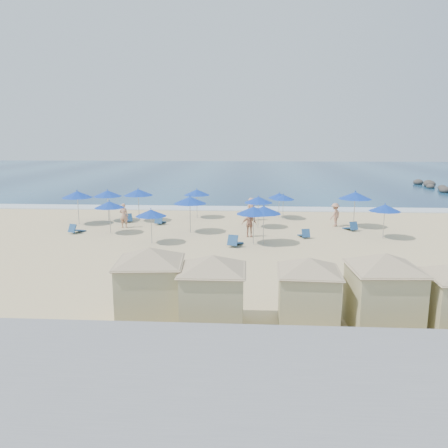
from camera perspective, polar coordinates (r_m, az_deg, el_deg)
The scene contains 33 objects.
ground at distance 24.66m, azimuth 1.84°, elevation -3.87°, with size 160.00×160.00×0.00m, color beige.
ocean at distance 79.06m, azimuth 3.01°, elevation 6.61°, with size 160.00×80.00×0.06m, color navy.
surf_line at distance 39.82m, azimuth 2.49°, elevation 2.02°, with size 160.00×2.50×0.08m, color white.
seawall at distance 11.83m, azimuth -0.15°, elevation -18.02°, with size 160.00×6.10×1.22m.
trash_bin at distance 18.92m, azimuth -1.95°, elevation -7.37°, with size 0.78×0.78×0.78m, color black.
cabana_0 at distance 15.64m, azimuth -9.64°, elevation -6.57°, with size 4.69×4.69×2.95m.
cabana_1 at distance 14.90m, azimuth -1.47°, elevation -7.61°, with size 4.51×4.51×2.83m.
cabana_2 at distance 15.31m, azimuth 10.95°, elevation -7.60°, with size 4.29×4.29×2.69m.
cabana_3 at distance 15.71m, azimuth 20.15°, elevation -7.08°, with size 4.67×4.67×2.94m.
umbrella_0 at distance 34.93m, azimuth -14.98°, elevation 3.88°, with size 2.20×2.20×2.51m.
umbrella_1 at distance 30.37m, azimuth -14.76°, elevation 2.48°, with size 2.02×2.02×2.29m.
umbrella_2 at distance 34.35m, azimuth -11.14°, elevation 4.09°, with size 2.30×2.30×2.62m.
umbrella_3 at distance 26.98m, azimuth -9.52°, elevation 1.44°, with size 1.93×1.93×2.20m.
umbrella_4 at distance 35.26m, azimuth -3.57°, elevation 4.15°, with size 2.11×2.11×2.40m.
umbrella_5 at distance 29.73m, azimuth -4.47°, elevation 3.12°, with size 2.27×2.27×2.59m.
umbrella_6 at distance 26.55m, azimuth 5.22°, elevation 1.84°, with size 2.14×2.14×2.43m.
umbrella_7 at distance 31.41m, azimuth 4.51°, elevation 3.18°, with size 2.06×2.06×2.34m.
umbrella_8 at distance 26.37m, azimuth 3.90°, elevation 1.78°, with size 2.13×2.13×2.43m.
umbrella_9 at distance 34.97m, azimuth 7.76°, elevation 3.50°, with size 1.79×1.79×2.04m.
umbrella_10 at distance 32.70m, azimuth 16.76°, elevation 3.59°, with size 2.37×2.37×2.70m.
umbrella_11 at distance 29.72m, azimuth 20.28°, elevation 1.99°, with size 2.03×2.03×2.31m.
umbrella_12 at distance 35.58m, azimuth 7.23°, elevation 3.70°, with size 1.83×1.83×2.08m.
umbrella_13 at distance 34.29m, azimuth -18.62°, elevation 3.69°, with size 2.29×2.29×2.61m.
beach_chair_0 at distance 31.49m, azimuth -18.79°, elevation -0.70°, with size 0.95×1.35×0.68m.
beach_chair_1 at distance 34.51m, azimuth -12.46°, elevation 0.67°, with size 1.06×1.40×0.71m.
beach_chair_2 at distance 33.21m, azimuth -8.38°, elevation 0.40°, with size 0.66×1.31×0.70m.
beach_chair_3 at distance 26.27m, azimuth 1.40°, elevation -2.33°, with size 0.99×1.48×0.75m.
beach_chair_4 at distance 28.91m, azimuth 10.45°, elevation -1.33°, with size 0.73×1.24×0.64m.
beach_chair_5 at distance 31.90m, azimuth 16.26°, elevation -0.39°, with size 0.93×1.36×0.68m.
beachgoer_0 at distance 32.30m, azimuth -12.94°, elevation 1.09°, with size 0.65×0.42×1.77m, color tan.
beachgoer_1 at distance 28.65m, azimuth 3.31°, elevation -0.04°, with size 0.97×0.41×1.66m, color tan.
beachgoer_2 at distance 33.03m, azimuth 14.30°, elevation 1.19°, with size 1.11×0.64×1.72m, color tan.
beachgoer_3 at distance 34.32m, azimuth 3.58°, elevation 1.95°, with size 0.87×0.57×1.79m, color tan.
Camera 1 is at (0.66, -23.79, 6.44)m, focal length 35.00 mm.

